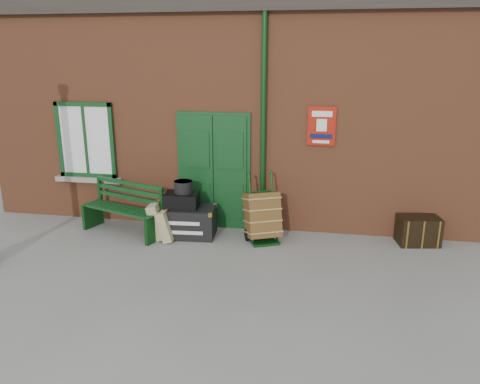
% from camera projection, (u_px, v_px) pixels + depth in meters
% --- Properties ---
extents(ground, '(80.00, 80.00, 0.00)m').
position_uv_depth(ground, '(212.00, 258.00, 7.87)').
color(ground, gray).
rests_on(ground, ground).
extents(station_building, '(10.30, 4.30, 4.36)m').
position_uv_depth(station_building, '(247.00, 106.00, 10.55)').
color(station_building, brown).
rests_on(station_building, ground).
extents(bench, '(1.71, 1.03, 1.01)m').
position_uv_depth(bench, '(124.00, 207.00, 8.85)').
color(bench, '#103C19').
rests_on(bench, ground).
extents(houdini_trunk, '(1.16, 0.70, 0.56)m').
position_uv_depth(houdini_trunk, '(185.00, 222.00, 8.76)').
color(houdini_trunk, black).
rests_on(houdini_trunk, ground).
extents(strongbox, '(0.64, 0.49, 0.28)m').
position_uv_depth(strongbox, '(182.00, 200.00, 8.65)').
color(strongbox, black).
rests_on(strongbox, houdini_trunk).
extents(hatbox, '(0.36, 0.36, 0.22)m').
position_uv_depth(hatbox, '(183.00, 187.00, 8.60)').
color(hatbox, black).
rests_on(hatbox, strongbox).
extents(suitcase_back, '(0.36, 0.48, 0.68)m').
position_uv_depth(suitcase_back, '(159.00, 220.00, 8.65)').
color(suitcase_back, tan).
rests_on(suitcase_back, ground).
extents(suitcase_front, '(0.33, 0.43, 0.59)m').
position_uv_depth(suitcase_front, '(166.00, 225.00, 8.54)').
color(suitcase_front, tan).
rests_on(suitcase_front, ground).
extents(porter_trolley, '(0.80, 0.82, 1.22)m').
position_uv_depth(porter_trolley, '(262.00, 216.00, 8.48)').
color(porter_trolley, '#0D3713').
rests_on(porter_trolley, ground).
extents(dark_trunk, '(0.78, 0.58, 0.51)m').
position_uv_depth(dark_trunk, '(418.00, 230.00, 8.38)').
color(dark_trunk, black).
rests_on(dark_trunk, ground).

